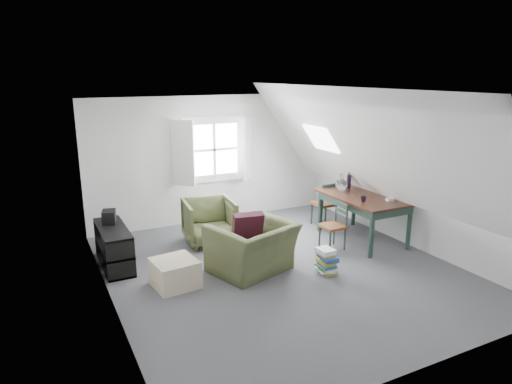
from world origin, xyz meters
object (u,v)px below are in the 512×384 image
magazine_stack (326,261)px  dining_chair_far (325,203)px  armchair_near (252,271)px  armchair_far (210,242)px  dining_chair_near (334,225)px  dining_table (363,202)px  ottoman (175,273)px  media_shelf (115,249)px

magazine_stack → dining_chair_far: bearing=55.7°
armchair_near → armchair_far: armchair_far is taller
dining_chair_near → armchair_near: bearing=-81.4°
dining_table → dining_chair_near: dining_table is taller
dining_chair_far → dining_chair_near: (-0.55, -1.05, -0.04)m
ottoman → media_shelf: media_shelf is taller
dining_chair_near → armchair_far: bearing=-122.7°
ottoman → dining_chair_far: (3.39, 1.21, 0.27)m
dining_chair_far → magazine_stack: 2.21m
magazine_stack → dining_chair_near: bearing=48.0°
armchair_far → ottoman: 1.75m
dining_chair_far → dining_chair_near: bearing=71.7°
armchair_near → media_shelf: bearing=-48.7°
armchair_far → dining_chair_near: 2.21m
dining_table → dining_chair_far: 0.97m
armchair_far → magazine_stack: size_ratio=2.27×
armchair_far → dining_chair_near: size_ratio=1.08×
armchair_near → armchair_far: (-0.14, 1.42, 0.00)m
media_shelf → armchair_near: bearing=-31.9°
armchair_near → dining_table: dining_table is taller
armchair_near → armchair_far: 1.43m
armchair_near → magazine_stack: bearing=132.4°
ottoman → dining_chair_near: 2.85m
magazine_stack → armchair_far: bearing=119.0°
dining_chair_far → ottoman: bearing=28.9°
dining_table → armchair_near: bearing=-173.5°
armchair_near → ottoman: 1.21m
ottoman → dining_table: dining_table is taller
armchair_near → media_shelf: media_shelf is taller
armchair_far → magazine_stack: armchair_far is taller
armchair_near → dining_chair_near: bearing=169.5°
ottoman → magazine_stack: size_ratio=1.53×
armchair_far → ottoman: bearing=-120.6°
dining_chair_near → magazine_stack: size_ratio=2.11×
magazine_stack → armchair_near: bearing=149.7°
dining_chair_far → magazine_stack: size_ratio=2.32×
dining_table → media_shelf: dining_table is taller
media_shelf → magazine_stack: bearing=-31.5°
dining_chair_near → magazine_stack: bearing=-40.2°
armchair_near → magazine_stack: magazine_stack is taller
dining_table → media_shelf: (-4.17, 0.79, -0.43)m
armchair_far → media_shelf: bearing=-162.8°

